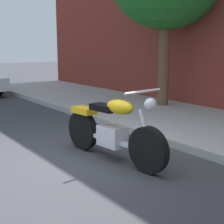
# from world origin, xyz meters

# --- Properties ---
(ground_plane) EXTENTS (60.00, 60.00, 0.00)m
(ground_plane) POSITION_xyz_m (0.00, 0.00, 0.00)
(ground_plane) COLOR #38383D
(sidewalk) EXTENTS (20.06, 3.20, 0.14)m
(sidewalk) POSITION_xyz_m (0.00, 3.31, 0.07)
(sidewalk) COLOR #A3A3A3
(sidewalk) RESTS_ON ground
(motorcycle) EXTENTS (2.19, 0.70, 1.17)m
(motorcycle) POSITION_xyz_m (0.28, 0.50, 0.48)
(motorcycle) COLOR black
(motorcycle) RESTS_ON ground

